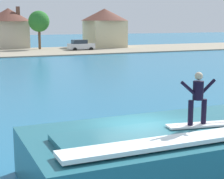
{
  "coord_description": "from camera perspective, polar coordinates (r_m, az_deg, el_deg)",
  "views": [
    {
      "loc": [
        -5.64,
        -10.76,
        4.84
      ],
      "look_at": [
        0.78,
        4.05,
        1.94
      ],
      "focal_mm": 61.05,
      "sensor_mm": 36.0,
      "label": 1
    }
  ],
  "objects": [
    {
      "name": "house_gabled_white",
      "position": [
        71.14,
        -1.12,
        9.52
      ],
      "size": [
        8.73,
        8.73,
        7.17
      ],
      "color": "beige",
      "rests_on": "ground_plane"
    },
    {
      "name": "ground_plane",
      "position": [
        13.08,
        4.02,
        -11.57
      ],
      "size": [
        260.0,
        260.0,
        0.0
      ],
      "primitive_type": "plane",
      "color": "#256A92"
    },
    {
      "name": "wave_crest",
      "position": [
        12.39,
        9.38,
        -9.0
      ],
      "size": [
        9.32,
        4.41,
        1.7
      ],
      "color": "#236371",
      "rests_on": "ground_plane"
    },
    {
      "name": "surfboard",
      "position": [
        11.95,
        12.97,
        -5.18
      ],
      "size": [
        2.1,
        0.81,
        0.06
      ],
      "color": "white",
      "rests_on": "wave_crest"
    },
    {
      "name": "surfer",
      "position": [
        11.67,
        12.75,
        -0.88
      ],
      "size": [
        1.24,
        0.32,
        1.6
      ],
      "color": "black",
      "rests_on": "surfboard"
    },
    {
      "name": "tree_tall_bare",
      "position": [
        66.42,
        -10.89,
        9.96
      ],
      "size": [
        3.56,
        3.56,
        6.64
      ],
      "color": "brown",
      "rests_on": "ground_plane"
    },
    {
      "name": "house_small_cottage",
      "position": [
        71.13,
        -15.2,
        9.17
      ],
      "size": [
        7.79,
        7.79,
        7.44
      ],
      "color": "beige",
      "rests_on": "ground_plane"
    },
    {
      "name": "car_far_shore",
      "position": [
        63.79,
        -4.7,
        6.63
      ],
      "size": [
        4.33,
        2.15,
        1.86
      ],
      "color": "silver",
      "rests_on": "ground_plane"
    }
  ]
}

